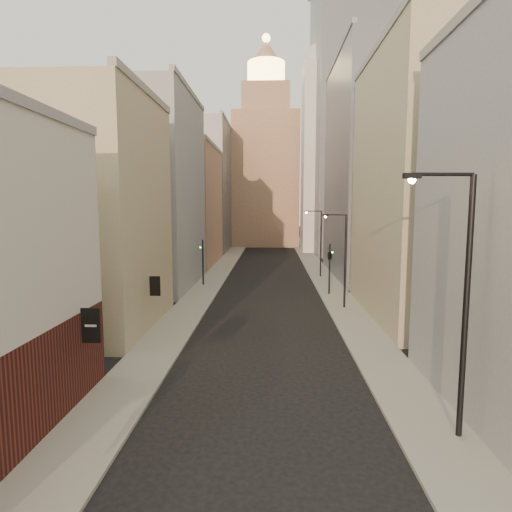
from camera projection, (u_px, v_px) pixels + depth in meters
The scene contains 16 objects.
sidewalk_left at pixel (222, 268), 59.14m from camera, with size 3.00×140.00×0.15m, color gray.
sidewalk_right at pixel (316, 268), 58.66m from camera, with size 3.00×140.00×0.15m, color gray.
left_bldg_beige at pixel (94, 215), 29.63m from camera, with size 8.00×12.00×16.00m, color tan.
left_bldg_grey at pixel (155, 193), 45.28m from camera, with size 8.00×16.00×20.00m, color gray.
left_bldg_tan at pixel (189, 207), 63.32m from camera, with size 8.00×18.00×17.00m, color #8E6A51.
left_bldg_wingrid at pixel (208, 188), 82.76m from camera, with size 8.00×20.00×24.00m, color gray.
right_bldg_beige at pixel (425, 188), 32.49m from camera, with size 8.00×16.00×20.00m, color tan.
right_bldg_wingrid at pixel (368, 170), 51.99m from camera, with size 8.00×20.00×26.00m, color gray.
highrise at pixel (369, 112), 78.08m from camera, with size 21.00×23.00×51.20m.
clock_tower at pixel (266, 165), 93.61m from camera, with size 14.00×14.00×44.90m.
white_tower at pixel (324, 152), 79.20m from camera, with size 8.00×8.00×41.50m.
streetlamp_near at pixel (460, 292), 15.24m from camera, with size 2.56×0.39×9.78m.
streetlamp_mid at pixel (343, 255), 35.55m from camera, with size 1.97×0.94×7.95m.
streetlamp_far at pixel (319, 240), 51.17m from camera, with size 2.11×0.44×8.06m.
traffic_light_left at pixel (203, 255), 45.97m from camera, with size 0.51×0.37×5.00m.
traffic_light_right at pixel (330, 255), 40.94m from camera, with size 0.79×0.79×5.00m.
Camera 1 is at (0.34, -3.33, 8.63)m, focal length 30.00 mm.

